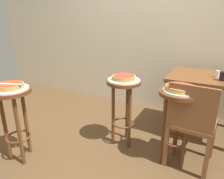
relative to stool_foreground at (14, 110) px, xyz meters
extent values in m
plane|color=brown|center=(0.72, 0.27, -0.54)|extent=(6.00, 6.00, 0.00)
cube|color=beige|center=(0.72, 1.92, 0.96)|extent=(6.00, 0.10, 3.00)
cylinder|color=#5B3319|center=(0.00, 0.00, 0.19)|extent=(0.36, 0.36, 0.03)
cylinder|color=#5B3319|center=(0.00, 0.11, -0.19)|extent=(0.04, 0.04, 0.71)
cylinder|color=#5B3319|center=(-0.10, -0.06, -0.19)|extent=(0.04, 0.04, 0.71)
cylinder|color=#5B3319|center=(0.10, -0.06, -0.19)|extent=(0.04, 0.04, 0.71)
torus|color=#5B3319|center=(0.00, 0.00, -0.29)|extent=(0.25, 0.25, 0.02)
cylinder|color=silver|center=(0.00, 0.00, 0.21)|extent=(0.32, 0.32, 0.01)
cylinder|color=#B78442|center=(0.00, 0.00, 0.24)|extent=(0.24, 0.24, 0.04)
cylinder|color=red|center=(0.00, 0.00, 0.26)|extent=(0.21, 0.21, 0.01)
cylinder|color=#5B3319|center=(1.40, 0.65, 0.19)|extent=(0.36, 0.36, 0.03)
cylinder|color=#5B3319|center=(1.40, 0.76, -0.19)|extent=(0.04, 0.04, 0.71)
cylinder|color=#5B3319|center=(1.30, 0.59, -0.19)|extent=(0.04, 0.04, 0.71)
cylinder|color=#5B3319|center=(1.49, 0.59, -0.19)|extent=(0.04, 0.04, 0.71)
torus|color=#5B3319|center=(1.40, 0.65, -0.29)|extent=(0.25, 0.25, 0.02)
cylinder|color=silver|center=(1.40, 0.65, 0.21)|extent=(0.30, 0.30, 0.01)
cylinder|color=tan|center=(1.40, 0.65, 0.24)|extent=(0.26, 0.26, 0.04)
cylinder|color=red|center=(1.40, 0.65, 0.26)|extent=(0.23, 0.23, 0.01)
cylinder|color=#5B3319|center=(0.81, 0.73, 0.19)|extent=(0.36, 0.36, 0.03)
cylinder|color=#5B3319|center=(0.81, 0.84, -0.19)|extent=(0.04, 0.04, 0.71)
cylinder|color=#5B3319|center=(0.71, 0.67, -0.19)|extent=(0.04, 0.04, 0.71)
cylinder|color=#5B3319|center=(0.91, 0.67, -0.19)|extent=(0.04, 0.04, 0.71)
torus|color=#5B3319|center=(0.81, 0.73, -0.29)|extent=(0.25, 0.25, 0.02)
cylinder|color=silver|center=(0.81, 0.73, 0.21)|extent=(0.34, 0.34, 0.01)
cylinder|color=#B78442|center=(0.81, 0.73, 0.24)|extent=(0.24, 0.24, 0.04)
cylinder|color=#B23823|center=(0.81, 0.73, 0.26)|extent=(0.21, 0.21, 0.01)
cube|color=brown|center=(1.60, 1.37, 0.17)|extent=(0.88, 0.70, 0.04)
cube|color=brown|center=(1.21, 1.07, -0.19)|extent=(0.06, 0.06, 0.70)
cube|color=brown|center=(1.21, 1.67, -0.19)|extent=(0.06, 0.06, 0.70)
cylinder|color=black|center=(1.73, 1.24, 0.24)|extent=(0.07, 0.07, 0.10)
cylinder|color=white|center=(1.68, 1.34, 0.23)|extent=(0.04, 0.04, 0.08)
cube|color=brown|center=(1.53, 0.72, -0.11)|extent=(0.43, 0.43, 0.04)
cube|color=brown|center=(1.52, 0.54, 0.11)|extent=(0.40, 0.06, 0.40)
cube|color=brown|center=(1.73, 0.89, -0.34)|extent=(0.04, 0.04, 0.42)
cube|color=brown|center=(1.37, 0.92, -0.34)|extent=(0.04, 0.04, 0.42)
cube|color=brown|center=(1.70, 0.53, -0.34)|extent=(0.04, 0.04, 0.42)
cube|color=brown|center=(1.34, 0.56, -0.34)|extent=(0.04, 0.04, 0.42)
cube|color=silver|center=(0.03, -0.02, 0.27)|extent=(0.22, 0.09, 0.01)
camera|label=1|loc=(1.65, -1.19, 0.83)|focal=33.47mm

